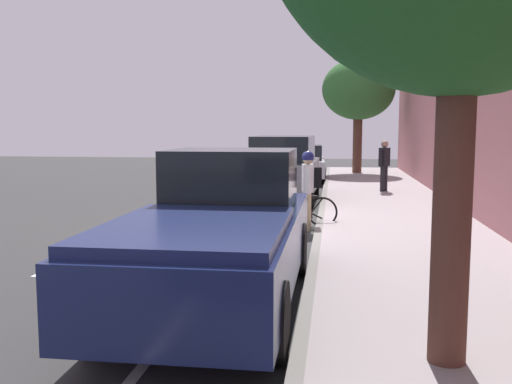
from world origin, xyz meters
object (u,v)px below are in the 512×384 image
(parked_suv_grey_mid, at_px, (284,168))
(bicycle_at_curb, at_px, (300,210))
(parked_sedan_silver_far, at_px, (303,163))
(pedestrian_on_phone, at_px, (384,163))
(street_tree_mid_block, at_px, (358,90))
(parked_pickup_dark_blue_second, at_px, (220,234))
(cyclist_with_backpack, at_px, (309,182))

(parked_suv_grey_mid, xyz_separation_m, bicycle_at_curb, (0.75, -4.40, -0.66))
(parked_sedan_silver_far, height_order, bicycle_at_curb, parked_sedan_silver_far)
(parked_suv_grey_mid, xyz_separation_m, pedestrian_on_phone, (3.15, 1.86, 0.06))
(street_tree_mid_block, bearing_deg, parked_sedan_silver_far, -127.72)
(parked_pickup_dark_blue_second, relative_size, parked_sedan_silver_far, 1.19)
(bicycle_at_curb, bearing_deg, cyclist_with_backpack, -63.35)
(pedestrian_on_phone, bearing_deg, parked_suv_grey_mid, -149.38)
(parked_sedan_silver_far, relative_size, cyclist_with_backpack, 2.56)
(parked_pickup_dark_blue_second, distance_m, parked_suv_grey_mid, 10.21)
(parked_sedan_silver_far, bearing_deg, pedestrian_on_phone, -57.91)
(parked_sedan_silver_far, xyz_separation_m, bicycle_at_curb, (0.55, -10.96, -0.38))
(pedestrian_on_phone, bearing_deg, parked_pickup_dark_blue_second, -104.20)
(parked_pickup_dark_blue_second, distance_m, cyclist_with_backpack, 5.45)
(bicycle_at_curb, relative_size, cyclist_with_backpack, 0.99)
(cyclist_with_backpack, xyz_separation_m, street_tree_mid_block, (1.58, 14.45, 2.88))
(parked_pickup_dark_blue_second, distance_m, street_tree_mid_block, 20.21)
(parked_pickup_dark_blue_second, height_order, parked_suv_grey_mid, parked_suv_grey_mid)
(parked_pickup_dark_blue_second, bearing_deg, parked_suv_grey_mid, 90.51)
(bicycle_at_curb, distance_m, street_tree_mid_block, 14.57)
(parked_sedan_silver_far, relative_size, pedestrian_on_phone, 2.67)
(street_tree_mid_block, bearing_deg, parked_suv_grey_mid, -104.90)
(bicycle_at_curb, bearing_deg, pedestrian_on_phone, 69.05)
(parked_sedan_silver_far, distance_m, street_tree_mid_block, 5.01)
(cyclist_with_backpack, xyz_separation_m, pedestrian_on_phone, (2.17, 6.70, 0.02))
(parked_pickup_dark_blue_second, bearing_deg, street_tree_mid_block, 82.91)
(parked_suv_grey_mid, height_order, pedestrian_on_phone, parked_suv_grey_mid)
(parked_suv_grey_mid, distance_m, cyclist_with_backpack, 4.94)
(parked_sedan_silver_far, bearing_deg, bicycle_at_curb, -87.12)
(parked_pickup_dark_blue_second, xyz_separation_m, parked_sedan_silver_far, (0.11, 16.78, -0.15))
(parked_sedan_silver_far, relative_size, street_tree_mid_block, 0.85)
(parked_pickup_dark_blue_second, xyz_separation_m, street_tree_mid_block, (2.47, 19.82, 3.05))
(parked_suv_grey_mid, relative_size, parked_sedan_silver_far, 1.06)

